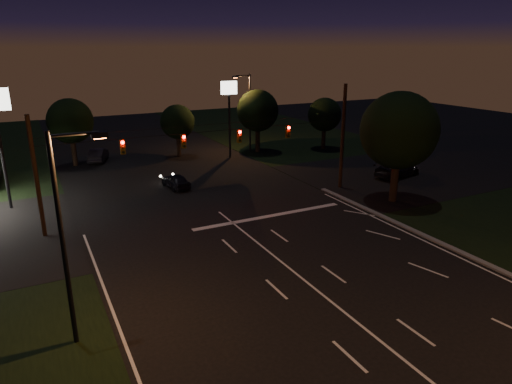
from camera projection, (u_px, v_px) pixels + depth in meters
ground at (328, 299)px, 22.55m from camera, size 140.00×140.00×0.00m
cross_street_right at (399, 174)px, 44.78m from camera, size 20.00×16.00×0.02m
center_line at (420, 372)px, 17.46m from camera, size 0.14×40.00×0.01m
stop_bar at (270, 216)px, 33.61m from camera, size 12.00×0.50×0.01m
utility_pole_right at (340, 187)px, 40.48m from camera, size 0.30×0.30×9.00m
utility_pole_left at (45, 236)px, 30.10m from camera, size 0.28×0.28×8.00m
signal_span at (212, 138)px, 33.58m from camera, size 24.00×0.40×1.56m
pole_sign_right at (229, 101)px, 49.59m from camera, size 1.80×0.30×8.40m
street_light_left at (68, 226)px, 17.80m from camera, size 2.20×0.35×9.00m
street_light_right_far at (248, 107)px, 52.99m from camera, size 2.20×0.35×9.00m
tree_right_near at (398, 131)px, 35.31m from camera, size 6.00×6.00×8.76m
tree_far_b at (70, 122)px, 46.67m from camera, size 4.60×4.60×6.98m
tree_far_c at (177, 122)px, 50.78m from camera, size 3.80×3.80×5.86m
tree_far_d at (257, 111)px, 52.71m from camera, size 4.80×4.80×7.30m
tree_far_e at (324, 115)px, 54.67m from camera, size 4.00×4.00×6.18m
car_oncoming_a at (176, 181)px, 40.17m from camera, size 1.89×3.86×1.27m
car_oncoming_b at (98, 155)px, 49.58m from camera, size 2.84×4.54×1.41m
car_cross at (397, 169)px, 43.57m from camera, size 5.61×3.26×1.53m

